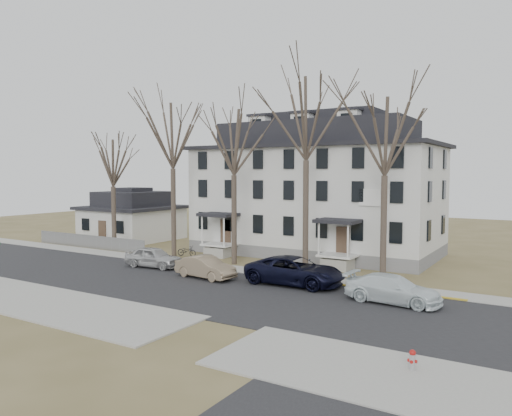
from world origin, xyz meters
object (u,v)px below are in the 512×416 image
Objects in this scene: car_white at (393,290)px; tree_mid_left at (234,137)px; tree_center at (306,112)px; tree_mid_right at (385,130)px; boarding_house at (316,191)px; car_silver at (154,258)px; small_house at (133,218)px; fire_hydrant at (412,361)px; tree_bungalow at (113,160)px; car_navy at (295,271)px; car_tan at (205,268)px; tree_far_left at (173,131)px; bicycle_left at (187,251)px.

tree_mid_left is at bearing 72.42° from car_white.
tree_mid_right is (5.50, 0.00, -1.48)m from tree_center.
boarding_house is 12.51m from tree_mid_right.
car_silver is (-7.17, -12.50, -4.63)m from boarding_house.
small_house is 30.08m from tree_mid_right.
car_white is 9.30m from fire_hydrant.
tree_mid_left is 1.18× the size of tree_bungalow.
tree_center is at bearing 180.00° from tree_mid_right.
boarding_house is 15.14m from car_silver.
car_silver is 0.71× the size of car_navy.
car_white is at bearing -33.83° from tree_center.
tree_far_left is at bearing 60.80° from car_tan.
tree_far_left reaches higher than tree_mid_left.
tree_mid_right is at bearing -12.27° from small_house.
tree_center is 1.15× the size of tree_mid_right.
boarding_house is at bearing 18.41° from car_navy.
small_house is 0.68× the size of tree_mid_left.
tree_mid_left is at bearing 0.00° from tree_bungalow.
tree_mid_right is 1.18× the size of tree_bungalow.
boarding_house is 3.36× the size of car_navy.
tree_bungalow reaches higher than car_tan.
car_navy is (13.22, -3.97, -9.48)m from tree_far_left.
car_tan is at bearing 102.23° from car_navy.
tree_mid_left reaches higher than tree_bungalow.
car_navy is 1.22× the size of car_white.
tree_center is at bearing -69.80° from boarding_house.
fire_hydrant is (22.06, -14.49, -0.05)m from bicycle_left.
boarding_house reaches higher than car_navy.
car_navy is (4.22, -12.13, -4.52)m from boarding_house.
tree_mid_right is 2.50× the size of car_white.
tree_mid_left is at bearing 180.00° from tree_center.
tree_center reaches higher than tree_bungalow.
tree_mid_right is 17.46m from fire_hydrant.
tree_far_left is at bearing 78.38° from car_white.
tree_bungalow is 16.99m from car_tan.
car_white is 6.46× the size of fire_hydrant.
tree_bungalow is (-7.00, 0.00, -2.22)m from tree_far_left.
tree_bungalow is 2.45× the size of car_silver.
car_navy is at bearing -16.73° from tree_far_left.
car_tan is (7.33, -5.34, -9.63)m from tree_far_left.
tree_mid_left is at bearing -105.86° from bicycle_left.
tree_mid_right reaches higher than car_tan.
car_tan is 2.53× the size of bicycle_left.
car_silver is at bearing -119.84° from boarding_house.
car_silver reaches higher than fire_hydrant.
boarding_house is at bearing -35.18° from car_silver.
boarding_house is 4.08× the size of car_white.
tree_mid_right reaches higher than fire_hydrant.
bicycle_left is at bearing 172.78° from tree_mid_left.
tree_mid_left is 12.02m from car_navy.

